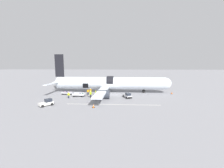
% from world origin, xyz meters
% --- Properties ---
extents(ground_plane, '(500.00, 500.00, 0.00)m').
position_xyz_m(ground_plane, '(0.00, 0.00, 0.00)').
color(ground_plane, gray).
extents(apron_marking_line, '(20.87, 0.56, 0.01)m').
position_xyz_m(apron_marking_line, '(0.28, -10.43, 0.00)').
color(apron_marking_line, silver).
rests_on(apron_marking_line, ground_plane).
extents(airplane, '(38.29, 33.25, 12.09)m').
position_xyz_m(airplane, '(-1.95, 3.39, 2.92)').
color(airplane, silver).
rests_on(airplane, ground_plane).
extents(baggage_tug_lead, '(2.52, 3.45, 1.37)m').
position_xyz_m(baggage_tug_lead, '(3.73, -3.83, 0.60)').
color(baggage_tug_lead, silver).
rests_on(baggage_tug_lead, ground_plane).
extents(baggage_tug_mid, '(2.81, 3.10, 1.45)m').
position_xyz_m(baggage_tug_mid, '(-13.85, -12.31, 0.62)').
color(baggage_tug_mid, silver).
rests_on(baggage_tug_mid, ground_plane).
extents(baggage_cart_loading, '(4.26, 2.19, 0.94)m').
position_xyz_m(baggage_cart_loading, '(-9.48, -3.21, 0.48)').
color(baggage_cart_loading, silver).
rests_on(baggage_cart_loading, ground_plane).
extents(baggage_cart_queued, '(3.85, 2.32, 0.96)m').
position_xyz_m(baggage_cart_queued, '(-13.93, -1.23, 0.45)').
color(baggage_cart_queued, silver).
rests_on(baggage_cart_queued, ground_plane).
extents(ground_crew_loader_a, '(0.60, 0.57, 1.83)m').
position_xyz_m(ground_crew_loader_a, '(-7.08, -0.20, 0.96)').
color(ground_crew_loader_a, '#2D2D33').
rests_on(ground_crew_loader_a, ground_plane).
extents(ground_crew_loader_b, '(0.60, 0.55, 1.78)m').
position_xyz_m(ground_crew_loader_b, '(-7.63, -1.00, 0.94)').
color(ground_crew_loader_b, '#1E2338').
rests_on(ground_crew_loader_b, ground_plane).
extents(ground_crew_driver, '(0.46, 0.53, 1.55)m').
position_xyz_m(ground_crew_driver, '(-5.29, -1.42, 0.82)').
color(ground_crew_driver, '#2D2D33').
rests_on(ground_crew_driver, ground_plane).
extents(ground_crew_supervisor, '(0.59, 0.59, 1.85)m').
position_xyz_m(ground_crew_supervisor, '(-6.09, -4.35, 0.97)').
color(ground_crew_supervisor, black).
rests_on(ground_crew_supervisor, ground_plane).
extents(ground_crew_helper, '(0.57, 0.42, 1.64)m').
position_xyz_m(ground_crew_helper, '(-11.73, -5.40, 0.86)').
color(ground_crew_helper, '#1E2338').
rests_on(ground_crew_helper, ground_plane).
extents(safety_cone_nose, '(0.58, 0.58, 0.67)m').
position_xyz_m(safety_cone_nose, '(17.36, 2.17, 0.31)').
color(safety_cone_nose, black).
rests_on(safety_cone_nose, ground_plane).
extents(safety_cone_engine_left, '(0.54, 0.54, 0.77)m').
position_xyz_m(safety_cone_engine_left, '(-3.56, -12.95, 0.36)').
color(safety_cone_engine_left, black).
rests_on(safety_cone_engine_left, ground_plane).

